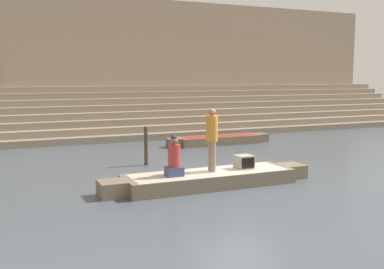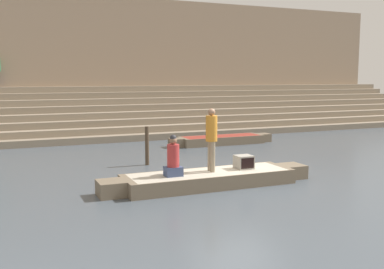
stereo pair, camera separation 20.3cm
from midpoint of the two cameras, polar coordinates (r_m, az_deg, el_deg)
name	(u,v)px [view 2 (the right image)]	position (r m, az deg, el deg)	size (l,w,h in m)	color
ground_plane	(236,180)	(13.32, 6.01, -5.71)	(120.00, 120.00, 0.00)	#4C5660
ghat_steps	(130,117)	(24.09, -7.68, 2.22)	(36.00, 4.83, 2.49)	gray
back_wall	(118,65)	(26.23, -9.13, 8.69)	(34.20, 1.28, 7.39)	tan
rowboat_main	(209,178)	(12.45, 2.63, -5.60)	(6.13, 1.47, 0.40)	#756651
person_standing	(211,135)	(12.33, 2.96, -0.06)	(0.32, 0.32, 1.75)	gray
person_rowing	(173,159)	(11.82, -1.91, -3.15)	(0.45, 0.35, 1.10)	#3D4C75
tv_set	(244,162)	(12.93, 7.05, -3.48)	(0.48, 0.45, 0.38)	#9E998E
moored_boat_shore	(221,140)	(20.16, 4.05, -0.67)	(4.91, 1.10, 0.37)	#756651
mooring_post	(147,146)	(15.37, -5.36, -1.44)	(0.13, 0.13, 1.33)	#473828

